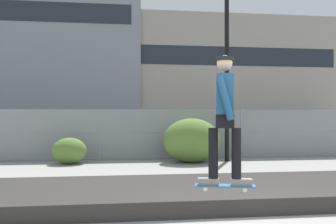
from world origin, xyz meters
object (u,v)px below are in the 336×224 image
object	(u,v)px
skater	(225,111)
street_lamp	(227,36)
shrub_center	(189,146)
parked_car_near	(86,133)
shrub_right	(192,140)
skateboard	(225,186)
shrub_left	(69,151)
parked_car_mid	(211,132)
parked_car_far	(319,132)

from	to	relation	value
skater	street_lamp	xyz separation A→B (m)	(2.46, 8.10, 2.79)
skater	shrub_center	world-z (taller)	skater
street_lamp	parked_car_near	bearing A→B (deg)	140.17
street_lamp	shrub_center	xyz separation A→B (m)	(-1.40, -0.19, -3.93)
shrub_right	skateboard	bearing A→B (deg)	-98.21
skateboard	skater	size ratio (longest dim) A/B	0.47
parked_car_near	shrub_left	distance (m)	4.49
skateboard	street_lamp	distance (m)	9.28
parked_car_mid	parked_car_far	world-z (taller)	same
shrub_center	shrub_right	distance (m)	0.23
skater	parked_car_near	xyz separation A→B (m)	(-2.82, 12.51, -0.85)
parked_car_far	shrub_left	bearing A→B (deg)	-159.23
parked_car_near	shrub_center	distance (m)	6.02
street_lamp	shrub_right	bearing A→B (deg)	-170.34
parked_car_mid	parked_car_far	distance (m)	5.32
shrub_center	parked_car_near	bearing A→B (deg)	130.16
parked_car_mid	shrub_left	bearing A→B (deg)	-142.23
parked_car_near	shrub_right	bearing A→B (deg)	-49.50
skateboard	parked_car_near	world-z (taller)	parked_car_near
parked_car_mid	shrub_center	distance (m)	5.25
parked_car_mid	parked_car_far	size ratio (longest dim) A/B	1.00
skater	parked_car_far	size ratio (longest dim) A/B	0.39
skater	parked_car_near	distance (m)	12.85
street_lamp	shrub_left	world-z (taller)	street_lamp
skater	shrub_center	size ratio (longest dim) A/B	1.23
shrub_center	shrub_right	world-z (taller)	shrub_right
skateboard	shrub_center	bearing A→B (deg)	82.36
street_lamp	parked_car_far	xyz separation A→B (m)	(5.92, 4.25, -3.64)
parked_car_near	shrub_left	world-z (taller)	parked_car_near
street_lamp	parked_car_near	size ratio (longest dim) A/B	1.63
parked_car_near	shrub_center	world-z (taller)	parked_car_near
parked_car_mid	shrub_right	xyz separation A→B (m)	(-1.95, -4.87, -0.07)
shrub_right	shrub_left	bearing A→B (deg)	177.78
parked_car_far	shrub_center	xyz separation A→B (m)	(-7.32, -4.44, -0.29)
shrub_left	skateboard	bearing A→B (deg)	-69.53
shrub_center	shrub_left	bearing A→B (deg)	178.20
skateboard	parked_car_mid	size ratio (longest dim) A/B	0.18
parked_car_near	parked_car_far	bearing A→B (deg)	-0.79
skateboard	shrub_left	bearing A→B (deg)	110.47
skater	shrub_right	world-z (taller)	skater
parked_car_far	parked_car_near	bearing A→B (deg)	179.21
shrub_right	shrub_center	bearing A→B (deg)	156.68
parked_car_mid	shrub_right	world-z (taller)	parked_car_mid
parked_car_mid	parked_car_near	bearing A→B (deg)	-177.66
parked_car_near	parked_car_mid	distance (m)	5.91
street_lamp	parked_car_mid	distance (m)	5.94
shrub_center	skater	bearing A→B (deg)	-97.64
skater	street_lamp	distance (m)	8.91
parked_car_mid	shrub_left	size ratio (longest dim) A/B	3.94
parked_car_mid	shrub_right	distance (m)	5.25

